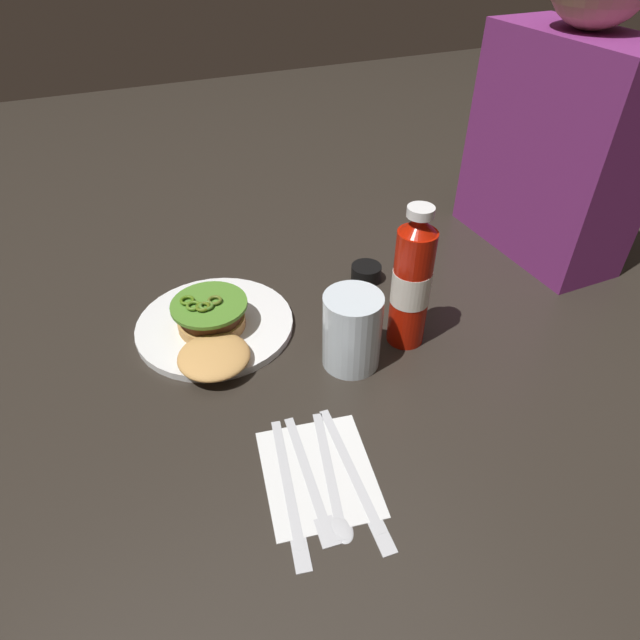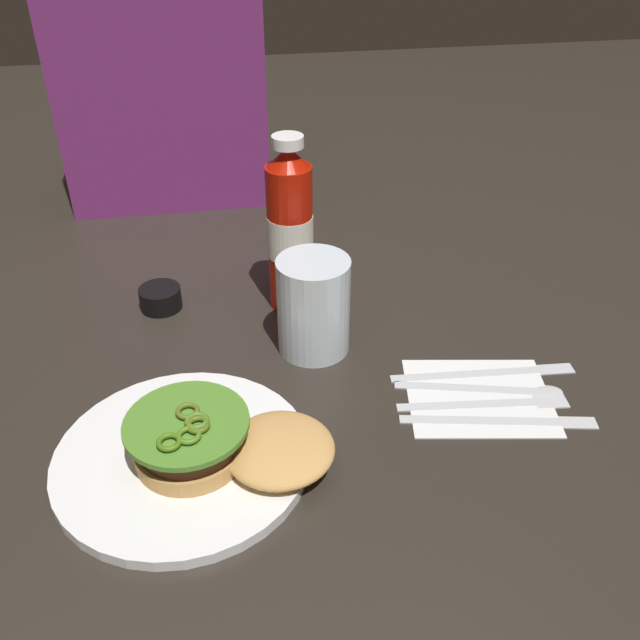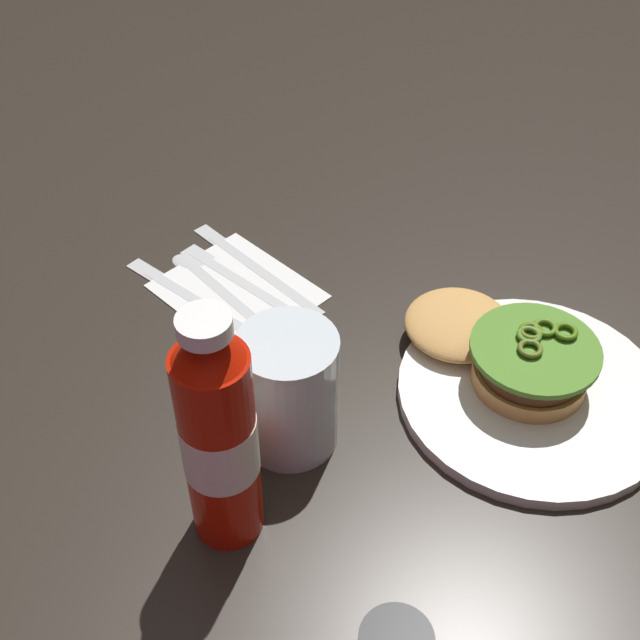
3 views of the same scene
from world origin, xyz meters
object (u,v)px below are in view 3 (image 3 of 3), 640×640
object	(u,v)px
ketchup_bottle	(219,439)
napkin	(237,291)
dinner_plate	(532,393)
steak_knife	(249,261)
water_glass	(289,391)
butter_knife	(190,295)
spoon_utensil	(212,281)
burger_sandwich	(504,348)
fork_utensil	(234,275)

from	to	relation	value
ketchup_bottle	napkin	bearing A→B (deg)	-52.10
dinner_plate	ketchup_bottle	world-z (taller)	ketchup_bottle
ketchup_bottle	steak_knife	bearing A→B (deg)	-54.20
water_glass	butter_knife	world-z (taller)	water_glass
napkin	spoon_utensil	bearing A→B (deg)	10.55
dinner_plate	steak_knife	bearing A→B (deg)	-0.43
burger_sandwich	ketchup_bottle	size ratio (longest dim) A/B	0.86
spoon_utensil	butter_knife	bearing A→B (deg)	84.27
ketchup_bottle	napkin	size ratio (longest dim) A/B	1.46
ketchup_bottle	steak_knife	distance (m)	0.35
water_glass	steak_knife	size ratio (longest dim) A/B	0.58
dinner_plate	butter_knife	size ratio (longest dim) A/B	1.17
dinner_plate	ketchup_bottle	distance (m)	0.32
napkin	spoon_utensil	xyz separation A→B (m)	(0.03, 0.01, 0.00)
water_glass	napkin	xyz separation A→B (m)	(0.16, -0.12, -0.06)
napkin	steak_knife	bearing A→B (deg)	-66.82
dinner_plate	water_glass	bearing A→B (deg)	46.30
dinner_plate	ketchup_bottle	xyz separation A→B (m)	(0.15, 0.27, 0.10)
water_glass	butter_knife	xyz separation A→B (m)	(0.20, -0.09, -0.05)
burger_sandwich	water_glass	bearing A→B (deg)	56.45
dinner_plate	fork_utensil	distance (m)	0.34
dinner_plate	steak_knife	size ratio (longest dim) A/B	1.22
water_glass	steak_knife	bearing A→B (deg)	-42.75
butter_knife	ketchup_bottle	bearing A→B (deg)	137.90
steak_knife	fork_utensil	distance (m)	0.03
water_glass	spoon_utensil	distance (m)	0.23
burger_sandwich	water_glass	world-z (taller)	water_glass
steak_knife	fork_utensil	size ratio (longest dim) A/B	1.09
burger_sandwich	steak_knife	distance (m)	0.30
fork_utensil	water_glass	bearing A→B (deg)	142.19
fork_utensil	butter_knife	xyz separation A→B (m)	(0.02, 0.05, 0.00)
butter_knife	fork_utensil	bearing A→B (deg)	-108.31
fork_utensil	butter_knife	world-z (taller)	same
napkin	fork_utensil	size ratio (longest dim) A/B	0.83
ketchup_bottle	spoon_utensil	xyz separation A→B (m)	(0.21, -0.22, -0.10)
napkin	butter_knife	distance (m)	0.05
burger_sandwich	steak_knife	bearing A→B (deg)	1.99
dinner_plate	napkin	size ratio (longest dim) A/B	1.61
dinner_plate	napkin	bearing A→B (deg)	7.34
fork_utensil	spoon_utensil	distance (m)	0.03
dinner_plate	butter_knife	xyz separation A→B (m)	(0.36, 0.08, -0.00)
dinner_plate	fork_utensil	size ratio (longest dim) A/B	1.33
dinner_plate	butter_knife	world-z (taller)	dinner_plate
water_glass	butter_knife	distance (m)	0.22
ketchup_bottle	spoon_utensil	size ratio (longest dim) A/B	1.25
burger_sandwich	dinner_plate	bearing A→B (deg)	161.89
burger_sandwich	fork_utensil	bearing A→B (deg)	7.54
burger_sandwich	napkin	distance (m)	0.29
napkin	steak_knife	size ratio (longest dim) A/B	0.76
ketchup_bottle	spoon_utensil	distance (m)	0.32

